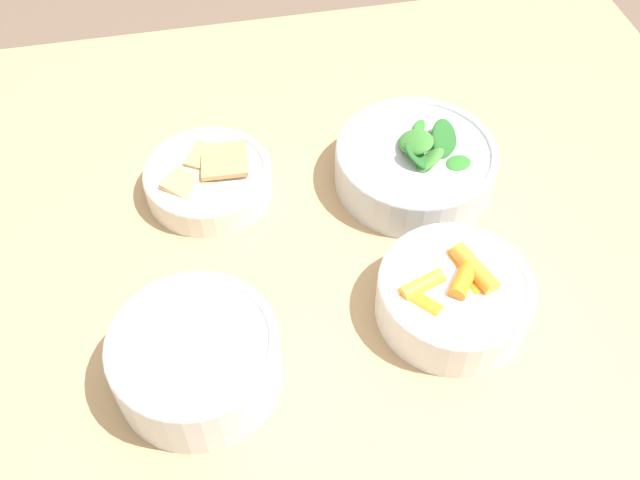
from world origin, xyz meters
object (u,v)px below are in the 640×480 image
at_px(bowl_beans_hotdog, 196,359).
at_px(bowl_cookies, 208,178).
at_px(bowl_greens, 415,163).
at_px(bowl_carrots, 453,295).

relative_size(bowl_beans_hotdog, bowl_cookies, 1.07).
bearing_deg(bowl_cookies, bowl_greens, 172.14).
distance_m(bowl_beans_hotdog, bowl_cookies, 0.25).
distance_m(bowl_greens, bowl_cookies, 0.24).
relative_size(bowl_carrots, bowl_beans_hotdog, 0.98).
distance_m(bowl_carrots, bowl_cookies, 0.32).
height_order(bowl_carrots, bowl_cookies, bowl_carrots).
relative_size(bowl_carrots, bowl_greens, 0.83).
xyz_separation_m(bowl_carrots, bowl_greens, (-0.02, -0.19, -0.00)).
bearing_deg(bowl_beans_hotdog, bowl_carrots, -174.89).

